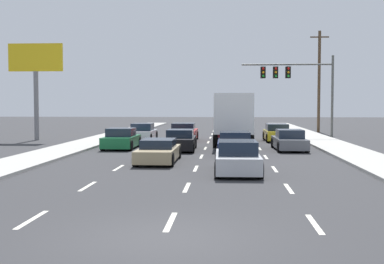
{
  "coord_description": "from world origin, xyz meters",
  "views": [
    {
      "loc": [
        1.33,
        -10.51,
        2.83
      ],
      "look_at": [
        -0.32,
        13.83,
        1.46
      ],
      "focal_mm": 47.74,
      "sensor_mm": 36.0,
      "label": 1
    }
  ],
  "objects": [
    {
      "name": "traffic_signal_mast",
      "position": [
        6.59,
        32.16,
        4.99
      ],
      "size": [
        7.55,
        0.69,
        6.76
      ],
      "color": "#595B56",
      "rests_on": "ground_plane"
    },
    {
      "name": "car_red",
      "position": [
        -1.89,
        27.84,
        0.62
      ],
      "size": [
        1.98,
        4.48,
        1.35
      ],
      "color": "red",
      "rests_on": "ground_plane"
    },
    {
      "name": "box_truck",
      "position": [
        1.76,
        24.53,
        2.0
      ],
      "size": [
        2.65,
        9.1,
        3.45
      ],
      "color": "white",
      "rests_on": "ground_plane"
    },
    {
      "name": "car_gray",
      "position": [
        5.13,
        20.61,
        0.56
      ],
      "size": [
        1.89,
        4.47,
        1.26
      ],
      "color": "slate",
      "rests_on": "ground_plane"
    },
    {
      "name": "utility_pole_far",
      "position": [
        10.32,
        40.12,
        5.07
      ],
      "size": [
        1.8,
        0.28,
        9.86
      ],
      "color": "brown",
      "rests_on": "ground_plane"
    },
    {
      "name": "car_silver",
      "position": [
        1.77,
        10.2,
        0.6
      ],
      "size": [
        1.89,
        4.45,
        1.33
      ],
      "color": "#B7BABF",
      "rests_on": "ground_plane"
    },
    {
      "name": "sidewalk_right",
      "position": [
        8.31,
        20.0,
        0.07
      ],
      "size": [
        2.73,
        80.0,
        0.14
      ],
      "primitive_type": "cube",
      "color": "#B2AFA8",
      "rests_on": "ground_plane"
    },
    {
      "name": "car_white",
      "position": [
        -5.04,
        27.9,
        0.59
      ],
      "size": [
        1.84,
        4.23,
        1.32
      ],
      "color": "white",
      "rests_on": "ground_plane"
    },
    {
      "name": "car_navy",
      "position": [
        1.77,
        17.2,
        0.59
      ],
      "size": [
        1.96,
        4.32,
        1.29
      ],
      "color": "#141E4C",
      "rests_on": "ground_plane"
    },
    {
      "name": "ground_plane",
      "position": [
        0.0,
        25.0,
        0.0
      ],
      "size": [
        140.0,
        140.0,
        0.0
      ],
      "primitive_type": "plane",
      "color": "#333335"
    },
    {
      "name": "car_tan",
      "position": [
        -1.93,
        13.74,
        0.52
      ],
      "size": [
        1.84,
        4.69,
        1.12
      ],
      "color": "tan",
      "rests_on": "ground_plane"
    },
    {
      "name": "lane_markings",
      "position": [
        -0.0,
        21.48,
        0.0
      ],
      "size": [
        6.94,
        62.0,
        0.01
      ],
      "color": "silver",
      "rests_on": "ground_plane"
    },
    {
      "name": "sidewalk_left",
      "position": [
        -8.31,
        20.0,
        0.07
      ],
      "size": [
        2.73,
        80.0,
        0.14
      ],
      "primitive_type": "cube",
      "color": "#B2AFA8",
      "rests_on": "ground_plane"
    },
    {
      "name": "roadside_billboard",
      "position": [
        -13.28,
        27.8,
        5.32
      ],
      "size": [
        4.21,
        0.36,
        7.4
      ],
      "color": "slate",
      "rests_on": "ground_plane"
    },
    {
      "name": "car_black",
      "position": [
        -1.45,
        20.04,
        0.57
      ],
      "size": [
        1.93,
        4.52,
        1.27
      ],
      "color": "black",
      "rests_on": "ground_plane"
    },
    {
      "name": "car_green",
      "position": [
        -5.22,
        20.84,
        0.59
      ],
      "size": [
        1.91,
        4.04,
        1.3
      ],
      "color": "#196B38",
      "rests_on": "ground_plane"
    },
    {
      "name": "car_yellow",
      "position": [
        5.11,
        28.11,
        0.6
      ],
      "size": [
        1.88,
        4.38,
        1.29
      ],
      "color": "yellow",
      "rests_on": "ground_plane"
    }
  ]
}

